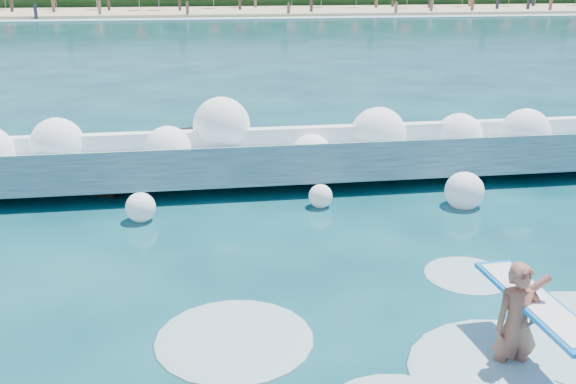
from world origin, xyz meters
name	(u,v)px	position (x,y,z in m)	size (l,w,h in m)	color
ground	(219,301)	(0.00, 0.00, 0.00)	(200.00, 200.00, 0.00)	#07313F
beach	(190,11)	(0.00, 78.00, 0.20)	(140.00, 20.00, 0.40)	tan
wet_band	(191,18)	(0.00, 67.00, 0.04)	(140.00, 5.00, 0.08)	silver
breaking_wave	(271,158)	(1.72, 6.55, 0.59)	(19.44, 2.97, 1.68)	#346B82
rock_cluster	(88,164)	(-3.13, 7.29, 0.41)	(8.03, 3.21, 1.28)	black
surfer_with_board	(521,321)	(4.12, -2.50, 0.70)	(0.98, 3.01, 1.90)	#9A5A48
wave_spray	(276,142)	(1.86, 6.47, 1.04)	(15.31, 4.45, 2.27)	white
surf_foam	(464,358)	(3.45, -2.25, 0.00)	(8.75, 5.77, 0.15)	silver
beachgoers	(235,5)	(5.62, 74.43, 1.13)	(107.25, 12.36, 1.94)	#3F332D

